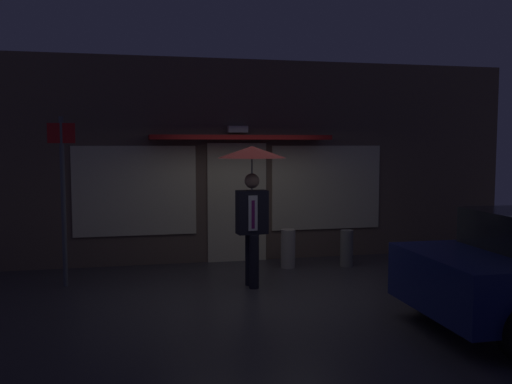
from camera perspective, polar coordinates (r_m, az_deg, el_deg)
name	(u,v)px	position (r m, az deg, el deg)	size (l,w,h in m)	color
ground_plane	(264,291)	(8.39, 0.86, -10.12)	(18.00, 18.00, 0.00)	#38353A
building_facade	(235,162)	(10.39, -2.14, 3.15)	(10.88, 1.00, 3.73)	brown
person_with_umbrella	(252,180)	(8.37, -0.42, 1.24)	(1.04, 1.04, 2.15)	black
street_sign_post	(63,192)	(8.89, -19.22, 0.04)	(0.40, 0.07, 2.59)	#595B60
sidewalk_bollard	(288,249)	(9.86, 3.32, -5.82)	(0.25, 0.25, 0.68)	#B2A899
sidewalk_bollard_2	(347,248)	(10.09, 9.29, -5.72)	(0.23, 0.23, 0.65)	slate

